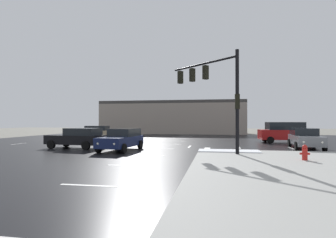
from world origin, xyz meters
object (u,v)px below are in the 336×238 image
Objects in this scene: sedan_grey at (305,138)px; suv_red at (285,132)px; traffic_signal_mast at (214,85)px; sedan_tan at (101,132)px; fire_hydrant at (305,152)px; sedan_navy at (122,139)px; sedan_black at (77,138)px.

sedan_grey is 5.80m from suv_red.
sedan_tan is at bearing 0.40° from traffic_signal_mast.
fire_hydrant is 11.79m from sedan_navy.
fire_hydrant is 0.17× the size of sedan_black.
sedan_grey is at bearing -164.69° from sedan_black.
suv_red is (2.19, 13.13, 0.55)m from fire_hydrant.
fire_hydrant is 0.17× the size of sedan_grey.
sedan_black is 1.01× the size of sedan_tan.
suv_red reaches higher than sedan_navy.
traffic_signal_mast is 7.53m from sedan_navy.
sedan_black is at bearing -79.11° from sedan_tan.
sedan_black is 4.07m from sedan_navy.
sedan_navy and sedan_grey have the same top height.
sedan_navy is 1.01× the size of sedan_tan.
fire_hydrant is 0.16× the size of suv_red.
suv_red reaches higher than sedan_grey.
sedan_black and sedan_navy have the same top height.
traffic_signal_mast reaches higher than sedan_grey.
sedan_navy and sedan_tan have the same top height.
sedan_navy is at bearing -149.13° from suv_red.
suv_red reaches higher than fire_hydrant.
sedan_tan is (-17.77, 14.91, 0.32)m from fire_hydrant.
sedan_grey is 21.42m from sedan_tan.
fire_hydrant is 15.84m from sedan_black.
sedan_navy is at bearing 38.56° from traffic_signal_mast.
sedan_tan is (-6.58, 11.22, 0.00)m from sedan_navy.
traffic_signal_mast is 8.80m from sedan_grey.
suv_red is 20.05m from sedan_tan.
sedan_grey is (6.90, 4.01, -3.70)m from traffic_signal_mast.
sedan_black is at bearing 163.09° from fire_hydrant.
sedan_grey is at bearing 109.84° from sedan_navy.
traffic_signal_mast is 1.37× the size of sedan_black.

